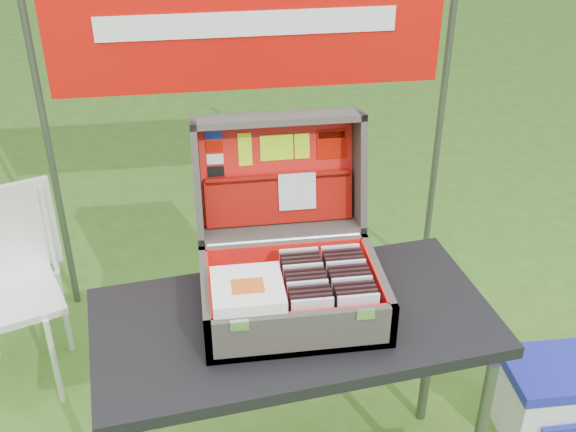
{
  "coord_description": "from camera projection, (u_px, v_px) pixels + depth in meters",
  "views": [
    {
      "loc": [
        -0.24,
        -1.75,
        2.11
      ],
      "look_at": [
        0.02,
        0.1,
        0.99
      ],
      "focal_mm": 45.0,
      "sensor_mm": 36.0,
      "label": 1
    }
  ],
  "objects": [
    {
      "name": "suitcase_lid_rim_left",
      "position": [
        197.0,
        181.0,
        2.23
      ],
      "size": [
        0.02,
        0.22,
        0.4
      ],
      "primitive_type": "cube",
      "rotation": [
        -1.78,
        0.0,
        0.0
      ],
      "color": "#635B50",
      "rests_on": "suitcase_lid_back"
    },
    {
      "name": "lid_card_neon_main",
      "position": [
        277.0,
        148.0,
        2.27
      ],
      "size": [
        0.1,
        0.02,
        0.08
      ],
      "primitive_type": "cube",
      "rotation": [
        -1.78,
        0.0,
        0.0
      ],
      "color": "#AFEF12",
      "rests_on": "suitcase_lid_liner"
    },
    {
      "name": "suitcase_latch_left",
      "position": [
        239.0,
        325.0,
        1.92
      ],
      "size": [
        0.05,
        0.01,
        0.03
      ],
      "primitive_type": "cube",
      "color": "silver",
      "rests_on": "suitcase_base_wall_front"
    },
    {
      "name": "suitcase_lid_back",
      "position": [
        277.0,
        170.0,
        2.32
      ],
      "size": [
        0.53,
        0.1,
        0.38
      ],
      "primitive_type": "cube",
      "rotation": [
        -1.78,
        0.0,
        0.0
      ],
      "color": "#635B50",
      "rests_on": "suitcase_base_wall_back"
    },
    {
      "name": "cardboard_box",
      "position": [
        414.0,
        323.0,
        3.01
      ],
      "size": [
        0.37,
        0.2,
        0.37
      ],
      "primitive_type": "cube",
      "rotation": [
        -0.21,
        0.0,
        0.22
      ],
      "color": "olive",
      "rests_on": "ground"
    },
    {
      "name": "suitcase_base_wall_back",
      "position": [
        284.0,
        261.0,
        2.28
      ],
      "size": [
        0.53,
        0.02,
        0.14
      ],
      "primitive_type": "cube",
      "color": "#635B50",
      "rests_on": "table_top"
    },
    {
      "name": "banner_text",
      "position": [
        248.0,
        24.0,
        2.85
      ],
      "size": [
        1.2,
        0.0,
        0.1
      ],
      "primitive_type": "cube",
      "color": "white",
      "rests_on": "banner"
    },
    {
      "name": "table_leg_br",
      "position": [
        429.0,
        347.0,
        2.62
      ],
      "size": [
        0.04,
        0.04,
        0.71
      ],
      "primitive_type": "cylinder",
      "color": "#59595B",
      "rests_on": "ground"
    },
    {
      "name": "lid_sticker_cc_b",
      "position": [
        214.0,
        147.0,
        2.24
      ],
      "size": [
        0.05,
        0.01,
        0.03
      ],
      "primitive_type": "cube",
      "rotation": [
        -1.78,
        0.0,
        0.0
      ],
      "color": "#AC0D00",
      "rests_on": "suitcase_lid_liner"
    },
    {
      "name": "lid_sticker_cc_a",
      "position": [
        213.0,
        134.0,
        2.23
      ],
      "size": [
        0.05,
        0.01,
        0.03
      ],
      "primitive_type": "cube",
      "rotation": [
        -1.78,
        0.0,
        0.0
      ],
      "color": "#1933B2",
      "rests_on": "suitcase_lid_liner"
    },
    {
      "name": "cd_left_4",
      "position": [
        307.0,
        300.0,
        2.07
      ],
      "size": [
        0.12,
        0.01,
        0.14
      ],
      "primitive_type": "cube",
      "color": "silver",
      "rests_on": "suitcase_liner_floor"
    },
    {
      "name": "banner_post_left",
      "position": [
        47.0,
        138.0,
        3.0
      ],
      "size": [
        0.03,
        0.03,
        1.7
      ],
      "primitive_type": "cylinder",
      "color": "#59595B",
      "rests_on": "ground"
    },
    {
      "name": "suitcase_hinge",
      "position": [
        284.0,
        240.0,
        2.26
      ],
      "size": [
        0.48,
        0.02,
        0.02
      ],
      "primitive_type": "cylinder",
      "rotation": [
        0.0,
        1.57,
        0.0
      ],
      "color": "silver",
      "rests_on": "suitcase_base_wall_back"
    },
    {
      "name": "cd_left_8",
      "position": [
        303.0,
        283.0,
        2.14
      ],
      "size": [
        0.12,
        0.01,
        0.14
      ],
      "primitive_type": "cube",
      "color": "silver",
      "rests_on": "suitcase_liner_floor"
    },
    {
      "name": "cd_right_4",
      "position": [
        351.0,
        297.0,
        2.09
      ],
      "size": [
        0.12,
        0.01,
        0.14
      ],
      "primitive_type": "cube",
      "color": "silver",
      "rests_on": "suitcase_liner_floor"
    },
    {
      "name": "suitcase_liner_wall_left",
      "position": [
        210.0,
        299.0,
        2.1
      ],
      "size": [
        0.01,
        0.34,
        0.12
      ],
      "primitive_type": "cube",
      "color": "red",
      "rests_on": "suitcase_base_bottom"
    },
    {
      "name": "table_leg_bl",
      "position": [
        130.0,
        376.0,
        2.5
      ],
      "size": [
        0.04,
        0.04,
        0.71
      ],
      "primitive_type": "cylinder",
      "color": "#59595B",
      "rests_on": "ground"
    },
    {
      "name": "suitcase_base_bottom",
      "position": [
        293.0,
        311.0,
        2.16
      ],
      "size": [
        0.53,
        0.38,
        0.02
      ],
      "primitive_type": "cube",
      "color": "#635B50",
      "rests_on": "table_top"
    },
    {
      "name": "chair_upright_right",
      "position": [
        49.0,
        229.0,
        2.85
      ],
      "size": [
        0.02,
        0.02,
        0.39
      ],
      "primitive_type": "cylinder",
      "color": "silver",
      "rests_on": "chair_seat"
    },
    {
      "name": "cooler_handle",
      "position": [
        573.0,
        428.0,
        2.52
      ],
      "size": [
        0.22,
        0.02,
        0.02
      ],
      "primitive_type": "cube",
      "color": "#1B219D",
      "rests_on": "cooler_body"
    },
    {
      "name": "cd_left_9",
      "position": [
        302.0,
        279.0,
        2.16
      ],
      "size": [
        0.12,
        0.01,
        0.14
      ],
      "primitive_type": "cube",
      "color": "black",
      "rests_on": "suitcase_liner_floor"
    },
    {
      "name": "cooler_body",
      "position": [
        551.0,
        404.0,
        2.67
      ],
      "size": [
        0.36,
        0.27,
        0.28
      ],
      "primitive_type": "cube",
      "rotation": [
        0.0,
        0.0,
        -0.01
      ],
      "color": "white",
      "rests_on": "ground"
    },
    {
      "name": "cd_right_7",
      "position": [
        347.0,
        284.0,
        2.14
      ],
      "size": [
        0.12,
        0.01,
        0.14
      ],
      "primitive_type": "cube",
      "color": "black",
      "rests_on": "suitcase_liner_floor"
    },
    {
      "name": "cooler_lid",
      "position": [
        560.0,
        371.0,
        2.59
      ],
      "size": [
        0.38,
        0.29,
        0.04
      ],
      "primitive_type": "cube",
      "rotation": [
        0.0,
        0.0,
        -0.01
      ],
      "color": "#1B219D",
      "rests_on": "cooler_body"
    },
    {
      "name": "suitcase_lid_rim_right",
      "position": [
        359.0,
        170.0,
        2.29
      ],
      "size": [
        0.02,
        0.22,
        0.4
      ],
      "primitive_type": "cube",
      "rotation": [
        -1.78,
        0.0,
        0.0
      ],
      "color": "#635B50",
      "rests_on": "suitcase_lid_back"
    },
    {
      "name": "songbook_5",
      "position": [
        247.0,
        286.0,
        2.0
      ],
      "size": [
        0.2,
        0.2,
        0.0
      ],
      "primitive_type": "cube",
      "color": "white",
      "rests_on": "suitcase_base_wall_front"
    },
    {
      "name": "cd_left_6",
      "position": [
        305.0,
        292.0,
        2.11
      ],
      "size": [
        0.12,
        0.01,
        0.14
      ],
      "primitive_type": "cube",
      "color": "black",
      "rests_on": "suitcase_liner_floor"
    },
    {
      "name": "table",
      "position": [
        293.0,
        407.0,
        2.35
      ],
      "size": [
        1.25,
        0.73,
        0.75
      ],
      "primitive_type": null,
      "rotation": [
        0.0,
        0.0,
        0.12
      ],
      "color": "black",
      "rests_on": "ground"
    },
    {
      "name": "suitcase",
      "position": [
        290.0,
        233.0,
        2.09
      ],
      "size": [
        0.53,
        0.54,
        0.5
      ],
      "primitive_type": null,
      "color": "#635B50",
      "rests_on": "table"
    },
    {
      "name": "chair",
      "position": [
        10.0,
        300.0,
        2.78
      ],
      "size": [
        0.48,
        0.5,
        0.81
      ],
      "primitive_type": null,
      "rotation": [
        0.0,
        0.0,
        0.34
      ],
      "color": "silver",
      "rests_on": "ground"
    },
    {
      "name": "cd_right_6",
      "position": [
        348.0,
        288.0,
        2.12
      ],
      "size": [
        0.12,
        0.01,
        0.14
      ],
      "primitive_type": "cube",
      "color": "black",
      "rests_on": "suitcase_liner_floor"
    },
    {
      "name": "cooler",
      "position": [
        552.0,
        400.0,
        2.66
      ],
      "size": [
        0.38,
        0.29,
        0.33
      ],
      "primitive_type": null,
      "rotation": [
        0.0,
        0.0,
        -0.01
      ],
      "color": "white",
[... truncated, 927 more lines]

